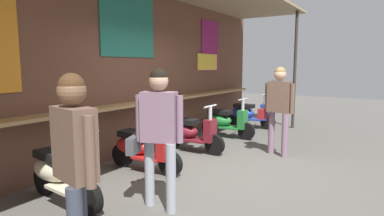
# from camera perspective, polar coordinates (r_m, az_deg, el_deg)

# --- Properties ---
(ground_plane) EXTENTS (28.81, 28.81, 0.00)m
(ground_plane) POSITION_cam_1_polar(r_m,az_deg,el_deg) (5.44, 4.94, -10.92)
(ground_plane) COLOR #56544F
(market_stall_facade) EXTENTS (10.29, 2.26, 3.30)m
(market_stall_facade) POSITION_cam_1_polar(r_m,az_deg,el_deg) (6.25, -10.43, 8.46)
(market_stall_facade) COLOR brown
(market_stall_facade) RESTS_ON ground_plane
(scooter_cream) EXTENTS (0.50, 1.40, 0.97)m
(scooter_cream) POSITION_cam_1_polar(r_m,az_deg,el_deg) (4.41, -22.39, -10.62)
(scooter_cream) COLOR beige
(scooter_cream) RESTS_ON ground_plane
(scooter_red) EXTENTS (0.46, 1.40, 0.97)m
(scooter_red) POSITION_cam_1_polar(r_m,az_deg,el_deg) (5.36, -9.07, -6.94)
(scooter_red) COLOR red
(scooter_red) RESTS_ON ground_plane
(scooter_maroon) EXTENTS (0.46, 1.40, 0.97)m
(scooter_maroon) POSITION_cam_1_polar(r_m,az_deg,el_deg) (6.48, -0.49, -4.33)
(scooter_maroon) COLOR maroon
(scooter_maroon) RESTS_ON ground_plane
(scooter_green) EXTENTS (0.46, 1.40, 0.97)m
(scooter_green) POSITION_cam_1_polar(r_m,az_deg,el_deg) (7.80, 5.80, -2.33)
(scooter_green) COLOR #237533
(scooter_green) RESTS_ON ground_plane
(scooter_blue) EXTENTS (0.46, 1.40, 0.97)m
(scooter_blue) POSITION_cam_1_polar(r_m,az_deg,el_deg) (9.10, 9.95, -1.00)
(scooter_blue) COLOR #233D9E
(scooter_blue) RESTS_ON ground_plane
(shopper_with_handbag) EXTENTS (0.27, 0.67, 1.70)m
(shopper_with_handbag) POSITION_cam_1_polar(r_m,az_deg,el_deg) (6.29, 15.18, 1.10)
(shopper_with_handbag) COLOR gray
(shopper_with_handbag) RESTS_ON ground_plane
(shopper_browsing) EXTENTS (0.37, 0.56, 1.67)m
(shopper_browsing) POSITION_cam_1_polar(r_m,az_deg,el_deg) (2.71, -20.21, -7.73)
(shopper_browsing) COLOR #383D4C
(shopper_browsing) RESTS_ON ground_plane
(shopper_passing) EXTENTS (0.45, 0.65, 1.69)m
(shopper_passing) POSITION_cam_1_polar(r_m,az_deg,el_deg) (3.77, -6.11, -3.03)
(shopper_passing) COLOR #999EA8
(shopper_passing) RESTS_ON ground_plane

